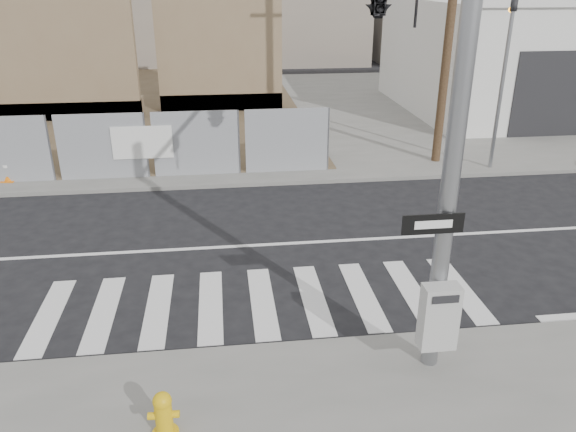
{
  "coord_description": "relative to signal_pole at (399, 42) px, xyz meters",
  "views": [
    {
      "loc": [
        -0.66,
        -11.85,
        5.82
      ],
      "look_at": [
        0.61,
        -1.59,
        1.4
      ],
      "focal_mm": 35.0,
      "sensor_mm": 36.0,
      "label": 1
    }
  ],
  "objects": [
    {
      "name": "ground",
      "position": [
        -2.49,
        2.05,
        -4.78
      ],
      "size": [
        100.0,
        100.0,
        0.0
      ],
      "primitive_type": "plane",
      "color": "black",
      "rests_on": "ground"
    },
    {
      "name": "sidewalk_far",
      "position": [
        -2.49,
        16.05,
        -4.72
      ],
      "size": [
        50.0,
        20.0,
        0.12
      ],
      "primitive_type": "cube",
      "color": "slate",
      "rests_on": "ground"
    },
    {
      "name": "signal_pole",
      "position": [
        0.0,
        0.0,
        0.0
      ],
      "size": [
        0.96,
        5.87,
        7.0
      ],
      "color": "gray",
      "rests_on": "sidewalk_near"
    },
    {
      "name": "far_signal_pole",
      "position": [
        5.51,
        6.65,
        -1.3
      ],
      "size": [
        0.16,
        0.2,
        5.6
      ],
      "color": "gray",
      "rests_on": "sidewalk_far"
    },
    {
      "name": "concrete_wall_left",
      "position": [
        -9.49,
        15.13,
        -1.4
      ],
      "size": [
        6.0,
        1.3,
        8.0
      ],
      "color": "#786148",
      "rests_on": "sidewalk_far"
    },
    {
      "name": "concrete_wall_right",
      "position": [
        -2.99,
        16.13,
        -1.4
      ],
      "size": [
        5.5,
        1.3,
        8.0
      ],
      "color": "#786148",
      "rests_on": "sidewalk_far"
    },
    {
      "name": "auto_shop",
      "position": [
        11.5,
        15.01,
        -2.25
      ],
      "size": [
        12.0,
        10.2,
        5.95
      ],
      "color": "silver",
      "rests_on": "sidewalk_far"
    },
    {
      "name": "fire_hydrant",
      "position": [
        -4.08,
        -3.82,
        -4.32
      ],
      "size": [
        0.42,
        0.39,
        0.69
      ],
      "rotation": [
        0.0,
        0.0,
        -0.07
      ],
      "color": "gold",
      "rests_on": "sidewalk_near"
    },
    {
      "name": "traffic_cone_c",
      "position": [
        -9.56,
        7.16,
        -4.29
      ],
      "size": [
        0.45,
        0.45,
        0.76
      ],
      "rotation": [
        0.0,
        0.0,
        -0.16
      ],
      "color": "orange",
      "rests_on": "sidewalk_far"
    },
    {
      "name": "traffic_cone_d",
      "position": [
        -3.28,
        7.33,
        -4.27
      ],
      "size": [
        0.47,
        0.47,
        0.79
      ],
      "rotation": [
        0.0,
        0.0,
        0.15
      ],
      "color": "orange",
      "rests_on": "sidewalk_far"
    }
  ]
}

